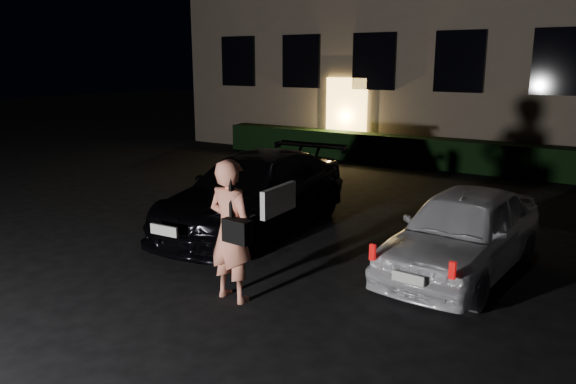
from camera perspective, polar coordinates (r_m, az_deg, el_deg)
The scene contains 5 objects.
ground at distance 7.63m, azimuth -8.31°, elevation -10.31°, with size 80.00×80.00×0.00m, color black.
hedge at distance 16.62m, azimuth 16.01°, elevation 3.69°, with size 15.00×0.70×0.85m, color black.
sedan at distance 10.29m, azimuth -3.40°, elevation 0.01°, with size 2.20×4.86×1.36m.
hatch at distance 8.51m, azimuth 17.35°, elevation -3.83°, with size 1.76×3.76×1.24m.
man at distance 7.15m, azimuth -5.79°, elevation -3.91°, with size 0.77×0.50×1.85m.
Camera 1 is at (4.64, -5.24, 3.03)m, focal length 35.00 mm.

